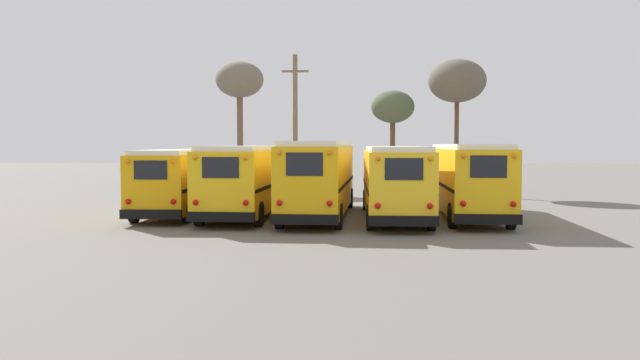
% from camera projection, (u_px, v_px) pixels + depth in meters
% --- Properties ---
extents(ground_plane, '(160.00, 160.00, 0.00)m').
position_uv_depth(ground_plane, '(320.00, 216.00, 27.65)').
color(ground_plane, '#66635E').
extents(school_bus_0, '(2.75, 10.18, 2.96)m').
position_uv_depth(school_bus_0, '(182.00, 179.00, 28.88)').
color(school_bus_0, '#E5A00C').
rests_on(school_bus_0, ground).
extents(school_bus_1, '(2.84, 9.95, 3.12)m').
position_uv_depth(school_bus_1, '(247.00, 178.00, 27.68)').
color(school_bus_1, yellow).
rests_on(school_bus_1, ground).
extents(school_bus_2, '(2.89, 10.91, 3.31)m').
position_uv_depth(school_bus_2, '(320.00, 176.00, 27.34)').
color(school_bus_2, '#EAAA0F').
rests_on(school_bus_2, ground).
extents(school_bus_3, '(2.60, 10.00, 3.11)m').
position_uv_depth(school_bus_3, '(394.00, 180.00, 26.58)').
color(school_bus_3, yellow).
rests_on(school_bus_3, ground).
extents(school_bus_4, '(2.72, 10.52, 3.20)m').
position_uv_depth(school_bus_4, '(467.00, 178.00, 27.30)').
color(school_bus_4, yellow).
rests_on(school_bus_4, ground).
extents(utility_pole, '(1.80, 0.33, 9.18)m').
position_uv_depth(utility_pole, '(295.00, 122.00, 41.77)').
color(utility_pole, '#75604C').
rests_on(utility_pole, ground).
extents(bare_tree_0, '(2.89, 2.89, 6.80)m').
position_uv_depth(bare_tree_0, '(393.00, 108.00, 41.67)').
color(bare_tree_0, brown).
rests_on(bare_tree_0, ground).
extents(bare_tree_1, '(3.67, 3.67, 8.62)m').
position_uv_depth(bare_tree_1, '(457.00, 82.00, 39.70)').
color(bare_tree_1, brown).
rests_on(bare_tree_1, ground).
extents(bare_tree_2, '(3.36, 3.36, 9.02)m').
position_uv_depth(bare_tree_2, '(240.00, 82.00, 43.74)').
color(bare_tree_2, brown).
rests_on(bare_tree_2, ground).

